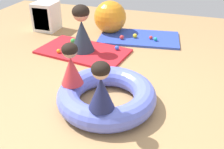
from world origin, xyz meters
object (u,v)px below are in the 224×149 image
(play_ball_red, at_px, (122,37))
(play_ball_green, at_px, (73,41))
(play_ball_teal, at_px, (156,39))
(play_ball_pink, at_px, (109,29))
(child_in_navy, at_px, (101,86))
(storage_cube, at_px, (46,17))
(play_ball_yellow, at_px, (135,36))
(play_ball_blue, at_px, (117,48))
(inflatable_cushion, at_px, (107,95))
(play_ball_orange, at_px, (59,51))
(play_ball_red_second, at_px, (151,38))
(child_in_red, at_px, (71,65))
(adult_seated, at_px, (82,29))
(exercise_ball_large, at_px, (110,17))

(play_ball_red, xyz_separation_m, play_ball_green, (-0.76, -0.48, 0.01))
(play_ball_teal, distance_m, play_ball_pink, 0.98)
(child_in_navy, height_order, storage_cube, child_in_navy)
(storage_cube, bearing_deg, play_ball_green, -33.75)
(play_ball_teal, bearing_deg, play_ball_yellow, 176.05)
(play_ball_red, relative_size, play_ball_blue, 1.03)
(inflatable_cushion, relative_size, play_ball_orange, 16.88)
(inflatable_cushion, height_order, play_ball_red_second, inflatable_cushion)
(play_ball_teal, xyz_separation_m, play_ball_orange, (-1.43, -1.02, -0.00))
(child_in_red, height_order, play_ball_pink, child_in_red)
(adult_seated, bearing_deg, play_ball_pink, -100.56)
(storage_cube, bearing_deg, child_in_navy, -49.32)
(child_in_red, xyz_separation_m, storage_cube, (-1.63, 2.13, -0.23))
(child_in_navy, bearing_deg, play_ball_pink, -22.53)
(child_in_red, xyz_separation_m, play_ball_pink, (-0.35, 2.31, -0.42))
(play_ball_orange, height_order, play_ball_red_second, play_ball_orange)
(exercise_ball_large, bearing_deg, play_ball_green, -115.73)
(play_ball_blue, height_order, play_ball_pink, play_ball_pink)
(play_ball_red, relative_size, exercise_ball_large, 0.12)
(play_ball_blue, relative_size, play_ball_teal, 1.09)
(child_in_red, distance_m, play_ball_blue, 1.60)
(adult_seated, relative_size, play_ball_teal, 11.03)
(child_in_navy, bearing_deg, inflatable_cushion, -27.79)
(play_ball_blue, bearing_deg, play_ball_red, 96.75)
(play_ball_red_second, height_order, storage_cube, storage_cube)
(play_ball_teal, relative_size, play_ball_orange, 1.01)
(adult_seated, bearing_deg, storage_cube, -37.30)
(play_ball_blue, xyz_separation_m, play_ball_red_second, (0.46, 0.65, -0.01))
(adult_seated, height_order, play_ball_red, adult_seated)
(child_in_red, height_order, storage_cube, child_in_red)
(adult_seated, xyz_separation_m, play_ball_blue, (0.54, 0.20, -0.34))
(play_ball_pink, bearing_deg, storage_cube, -171.81)
(adult_seated, xyz_separation_m, play_ball_green, (-0.28, 0.20, -0.32))
(play_ball_teal, bearing_deg, play_ball_red, -168.72)
(play_ball_orange, bearing_deg, child_in_red, -53.95)
(play_ball_pink, bearing_deg, adult_seated, -97.51)
(inflatable_cushion, distance_m, play_ball_teal, 2.09)
(play_ball_green, bearing_deg, child_in_navy, -56.56)
(adult_seated, height_order, play_ball_red_second, adult_seated)
(inflatable_cushion, distance_m, play_ball_pink, 2.37)
(child_in_navy, distance_m, exercise_ball_large, 2.85)
(play_ball_red, height_order, play_ball_red_second, play_ball_red)
(play_ball_red, height_order, play_ball_green, play_ball_green)
(play_ball_teal, height_order, exercise_ball_large, exercise_ball_large)
(inflatable_cushion, bearing_deg, play_ball_green, 127.93)
(play_ball_green, relative_size, storage_cube, 0.18)
(child_in_navy, xyz_separation_m, play_ball_yellow, (-0.26, 2.50, -0.44))
(child_in_red, height_order, play_ball_red_second, child_in_red)
(play_ball_red, xyz_separation_m, storage_cube, (-1.64, 0.11, 0.20))
(adult_seated, distance_m, play_ball_orange, 0.53)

